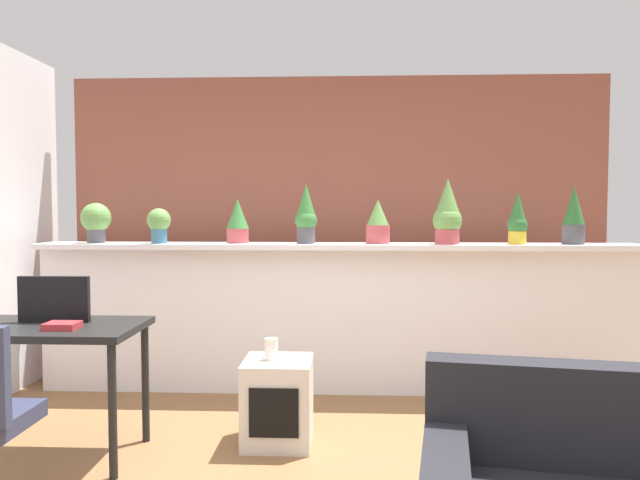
% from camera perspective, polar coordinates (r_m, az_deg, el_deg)
% --- Properties ---
extents(divider_wall, '(4.48, 0.16, 1.10)m').
position_cam_1_polar(divider_wall, '(4.54, 1.48, -7.73)').
color(divider_wall, white).
rests_on(divider_wall, ground).
extents(plant_shelf, '(4.48, 0.34, 0.04)m').
position_cam_1_polar(plant_shelf, '(4.43, 1.48, -0.60)').
color(plant_shelf, white).
rests_on(plant_shelf, divider_wall).
extents(brick_wall_behind, '(4.48, 0.10, 2.50)m').
position_cam_1_polar(brick_wall_behind, '(5.07, 1.62, 1.38)').
color(brick_wall_behind, brown).
rests_on(brick_wall_behind, ground).
extents(potted_plant_0, '(0.22, 0.22, 0.30)m').
position_cam_1_polar(potted_plant_0, '(4.83, -20.69, 1.78)').
color(potted_plant_0, '#4C4C51').
rests_on(potted_plant_0, plant_shelf).
extents(potted_plant_1, '(0.18, 0.18, 0.26)m').
position_cam_1_polar(potted_plant_1, '(4.61, -15.19, 1.54)').
color(potted_plant_1, '#386B84').
rests_on(potted_plant_1, plant_shelf).
extents(potted_plant_2, '(0.17, 0.17, 0.33)m').
position_cam_1_polar(potted_plant_2, '(4.53, -7.91, 1.84)').
color(potted_plant_2, '#B7474C').
rests_on(potted_plant_2, plant_shelf).
extents(potted_plant_3, '(0.17, 0.17, 0.45)m').
position_cam_1_polar(potted_plant_3, '(4.43, -1.35, 2.44)').
color(potted_plant_3, '#4C4C51').
rests_on(potted_plant_3, plant_shelf).
extents(potted_plant_4, '(0.18, 0.18, 0.33)m').
position_cam_1_polar(potted_plant_4, '(4.44, 5.57, 1.68)').
color(potted_plant_4, '#B7474C').
rests_on(potted_plant_4, plant_shelf).
extents(potted_plant_5, '(0.21, 0.21, 0.49)m').
position_cam_1_polar(potted_plant_5, '(4.47, 12.12, 2.52)').
color(potted_plant_5, '#B7474C').
rests_on(potted_plant_5, plant_shelf).
extents(potted_plant_6, '(0.14, 0.14, 0.39)m').
position_cam_1_polar(potted_plant_6, '(4.58, 18.42, 1.84)').
color(potted_plant_6, gold).
rests_on(potted_plant_6, plant_shelf).
extents(potted_plant_7, '(0.16, 0.16, 0.43)m').
position_cam_1_polar(potted_plant_7, '(4.72, 23.16, 2.15)').
color(potted_plant_7, '#4C4C51').
rests_on(potted_plant_7, plant_shelf).
extents(desk, '(1.10, 0.60, 0.75)m').
position_cam_1_polar(desk, '(3.69, -25.20, -8.66)').
color(desk, black).
rests_on(desk, ground).
extents(tv_monitor, '(0.41, 0.04, 0.26)m').
position_cam_1_polar(tv_monitor, '(3.71, -24.16, -5.20)').
color(tv_monitor, black).
rests_on(tv_monitor, desk).
extents(side_cube_shelf, '(0.40, 0.41, 0.50)m').
position_cam_1_polar(side_cube_shelf, '(3.66, -4.08, -15.21)').
color(side_cube_shelf, silver).
rests_on(side_cube_shelf, ground).
extents(vase_on_shelf, '(0.08, 0.08, 0.13)m').
position_cam_1_polar(vase_on_shelf, '(3.59, -4.69, -10.39)').
color(vase_on_shelf, silver).
rests_on(vase_on_shelf, side_cube_shelf).
extents(book_on_desk, '(0.17, 0.13, 0.04)m').
position_cam_1_polar(book_on_desk, '(3.50, -23.49, -7.55)').
color(book_on_desk, '#B22D33').
rests_on(book_on_desk, desk).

